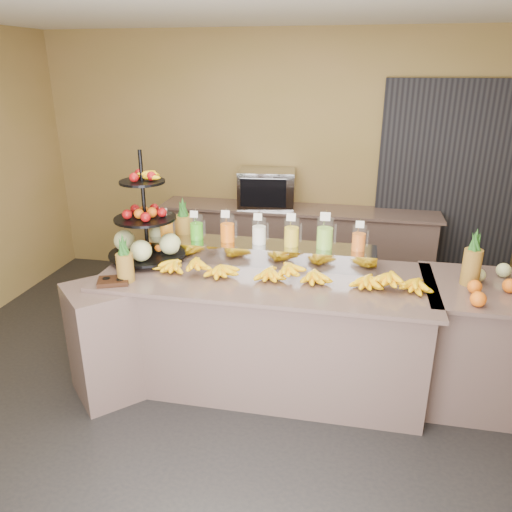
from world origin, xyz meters
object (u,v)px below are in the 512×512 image
(banana_heap, at_px, (291,270))
(fruit_stand, at_px, (151,233))
(pitcher_tray, at_px, (259,252))
(condiment_caddy, at_px, (113,281))
(oven_warmer, at_px, (267,188))
(right_fruit_pile, at_px, (500,284))

(banana_heap, xyz_separation_m, fruit_stand, (-1.16, 0.18, 0.16))
(pitcher_tray, height_order, condiment_caddy, pitcher_tray)
(condiment_caddy, bearing_deg, oven_warmer, 72.87)
(banana_heap, relative_size, right_fruit_pile, 4.15)
(fruit_stand, distance_m, right_fruit_pile, 2.61)
(banana_heap, relative_size, condiment_caddy, 9.58)
(fruit_stand, bearing_deg, banana_heap, -22.12)
(fruit_stand, distance_m, oven_warmer, 1.91)
(pitcher_tray, relative_size, condiment_caddy, 8.46)
(fruit_stand, height_order, oven_warmer, fruit_stand)
(pitcher_tray, distance_m, condiment_caddy, 1.16)
(pitcher_tray, xyz_separation_m, condiment_caddy, (-0.96, -0.65, -0.06))
(pitcher_tray, bearing_deg, banana_heap, -46.13)
(condiment_caddy, distance_m, right_fruit_pile, 2.72)
(banana_heap, distance_m, oven_warmer, 2.07)
(condiment_caddy, bearing_deg, banana_heap, 14.75)
(oven_warmer, bearing_deg, banana_heap, -80.27)
(pitcher_tray, relative_size, right_fruit_pile, 3.67)
(right_fruit_pile, bearing_deg, fruit_stand, 176.00)
(banana_heap, distance_m, right_fruit_pile, 1.44)
(condiment_caddy, height_order, oven_warmer, oven_warmer)
(fruit_stand, relative_size, condiment_caddy, 4.06)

